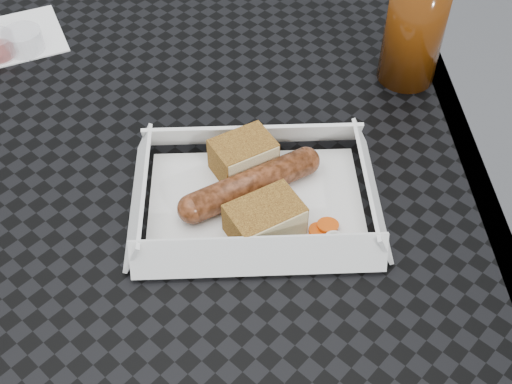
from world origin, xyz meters
TOP-DOWN VIEW (x-y plane):
  - patio_table at (0.00, 0.00)m, footprint 0.80×0.80m
  - food_tray at (0.15, -0.12)m, footprint 0.22×0.15m
  - bratwurst at (0.14, -0.11)m, footprint 0.15×0.09m
  - bread_near at (0.13, -0.08)m, footprint 0.08×0.07m
  - bread_far at (0.15, -0.16)m, footprint 0.08×0.07m
  - veg_garnish at (0.22, -0.18)m, footprint 0.03×0.03m
  - napkin at (-0.17, 0.19)m, footprint 0.16×0.16m
  - condiment_cup_empty at (-0.15, 0.16)m, footprint 0.05×0.05m
  - drink_glass at (0.34, 0.08)m, footprint 0.07×0.07m

SIDE VIEW (x-z plane):
  - patio_table at x=0.00m, z-range 0.30..1.04m
  - napkin at x=-0.17m, z-range 0.74..0.75m
  - food_tray at x=0.15m, z-range 0.74..0.75m
  - veg_garnish at x=0.22m, z-range 0.75..0.75m
  - condiment_cup_empty at x=-0.15m, z-range 0.74..0.78m
  - bratwurst at x=0.14m, z-range 0.75..0.78m
  - bread_far at x=0.15m, z-range 0.75..0.79m
  - bread_near at x=0.13m, z-range 0.75..0.79m
  - drink_glass at x=0.34m, z-range 0.74..0.90m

